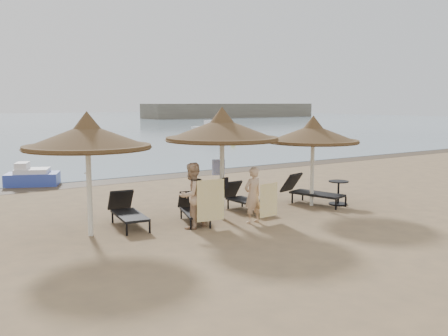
{
  "coord_description": "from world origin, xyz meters",
  "views": [
    {
      "loc": [
        -7.77,
        -10.03,
        3.22
      ],
      "look_at": [
        -0.2,
        1.2,
        1.44
      ],
      "focal_mm": 40.0,
      "sensor_mm": 36.0,
      "label": 1
    }
  ],
  "objects_px": {
    "palapa_right": "(313,134)",
    "lounger_near_left": "(193,209)",
    "palapa_center": "(222,130)",
    "pedal_boat": "(32,177)",
    "palapa_left": "(87,137)",
    "side_table": "(338,193)",
    "lounger_near_right": "(243,198)",
    "lounger_far_right": "(309,191)",
    "person_left": "(192,190)",
    "person_right": "(253,191)",
    "lounger_far_left": "(127,211)"
  },
  "relations": [
    {
      "from": "palapa_right",
      "to": "lounger_near_left",
      "type": "height_order",
      "value": "palapa_right"
    },
    {
      "from": "palapa_left",
      "to": "side_table",
      "type": "xyz_separation_m",
      "value": [
        7.8,
        -0.75,
        -2.05
      ]
    },
    {
      "from": "lounger_near_left",
      "to": "side_table",
      "type": "relative_size",
      "value": 2.36
    },
    {
      "from": "lounger_far_left",
      "to": "person_right",
      "type": "bearing_deg",
      "value": -21.57
    },
    {
      "from": "palapa_left",
      "to": "pedal_boat",
      "type": "xyz_separation_m",
      "value": [
        0.62,
        8.57,
        -2.07
      ]
    },
    {
      "from": "palapa_center",
      "to": "lounger_near_left",
      "type": "xyz_separation_m",
      "value": [
        -0.83,
        0.2,
        -2.14
      ]
    },
    {
      "from": "lounger_far_right",
      "to": "person_right",
      "type": "distance_m",
      "value": 3.29
    },
    {
      "from": "person_left",
      "to": "person_right",
      "type": "bearing_deg",
      "value": 149.0
    },
    {
      "from": "lounger_near_right",
      "to": "side_table",
      "type": "distance_m",
      "value": 3.16
    },
    {
      "from": "pedal_boat",
      "to": "lounger_far_left",
      "type": "bearing_deg",
      "value": -62.19
    },
    {
      "from": "palapa_center",
      "to": "lounger_near_left",
      "type": "height_order",
      "value": "palapa_center"
    },
    {
      "from": "person_right",
      "to": "pedal_boat",
      "type": "distance_m",
      "value": 10.35
    },
    {
      "from": "palapa_left",
      "to": "person_right",
      "type": "height_order",
      "value": "palapa_left"
    },
    {
      "from": "palapa_center",
      "to": "pedal_boat",
      "type": "height_order",
      "value": "palapa_center"
    },
    {
      "from": "lounger_far_left",
      "to": "person_left",
      "type": "height_order",
      "value": "person_left"
    },
    {
      "from": "palapa_right",
      "to": "palapa_left",
      "type": "bearing_deg",
      "value": 176.77
    },
    {
      "from": "lounger_far_right",
      "to": "palapa_left",
      "type": "bearing_deg",
      "value": 164.06
    },
    {
      "from": "palapa_left",
      "to": "lounger_far_left",
      "type": "relative_size",
      "value": 1.53
    },
    {
      "from": "pedal_boat",
      "to": "lounger_far_right",
      "type": "bearing_deg",
      "value": -29.06
    },
    {
      "from": "palapa_right",
      "to": "pedal_boat",
      "type": "distance_m",
      "value": 11.16
    },
    {
      "from": "lounger_near_left",
      "to": "person_right",
      "type": "bearing_deg",
      "value": -23.47
    },
    {
      "from": "pedal_boat",
      "to": "palapa_center",
      "type": "bearing_deg",
      "value": -46.98
    },
    {
      "from": "palapa_left",
      "to": "person_left",
      "type": "xyz_separation_m",
      "value": [
        2.44,
        -0.72,
        -1.42
      ]
    },
    {
      "from": "palapa_right",
      "to": "pedal_boat",
      "type": "relative_size",
      "value": 1.26
    },
    {
      "from": "lounger_near_left",
      "to": "person_right",
      "type": "xyz_separation_m",
      "value": [
        1.22,
        -1.09,
        0.54
      ]
    },
    {
      "from": "palapa_right",
      "to": "side_table",
      "type": "xyz_separation_m",
      "value": [
        0.82,
        -0.36,
        -1.9
      ]
    },
    {
      "from": "palapa_left",
      "to": "palapa_center",
      "type": "xyz_separation_m",
      "value": [
        3.67,
        -0.28,
        0.07
      ]
    },
    {
      "from": "palapa_left",
      "to": "lounger_far_left",
      "type": "xyz_separation_m",
      "value": [
        1.15,
        0.48,
        -2.02
      ]
    },
    {
      "from": "lounger_far_right",
      "to": "lounger_near_left",
      "type": "bearing_deg",
      "value": 164.55
    },
    {
      "from": "palapa_right",
      "to": "person_right",
      "type": "relative_size",
      "value": 1.62
    },
    {
      "from": "palapa_right",
      "to": "person_right",
      "type": "xyz_separation_m",
      "value": [
        -2.92,
        -0.78,
        -1.37
      ]
    },
    {
      "from": "lounger_far_right",
      "to": "person_left",
      "type": "height_order",
      "value": "person_left"
    },
    {
      "from": "palapa_right",
      "to": "person_right",
      "type": "height_order",
      "value": "palapa_right"
    },
    {
      "from": "lounger_far_left",
      "to": "palapa_right",
      "type": "bearing_deg",
      "value": -0.53
    },
    {
      "from": "lounger_near_left",
      "to": "lounger_far_right",
      "type": "relative_size",
      "value": 0.82
    },
    {
      "from": "palapa_right",
      "to": "pedal_boat",
      "type": "bearing_deg",
      "value": 125.37
    },
    {
      "from": "palapa_center",
      "to": "palapa_left",
      "type": "bearing_deg",
      "value": 175.6
    },
    {
      "from": "palapa_right",
      "to": "lounger_near_left",
      "type": "xyz_separation_m",
      "value": [
        -4.14,
        0.31,
        -1.91
      ]
    },
    {
      "from": "person_left",
      "to": "lounger_far_left",
      "type": "bearing_deg",
      "value": -58.35
    },
    {
      "from": "palapa_right",
      "to": "palapa_center",
      "type": "bearing_deg",
      "value": 178.07
    },
    {
      "from": "palapa_left",
      "to": "pedal_boat",
      "type": "height_order",
      "value": "palapa_left"
    },
    {
      "from": "person_right",
      "to": "person_left",
      "type": "bearing_deg",
      "value": -20.13
    },
    {
      "from": "palapa_center",
      "to": "side_table",
      "type": "height_order",
      "value": "palapa_center"
    },
    {
      "from": "lounger_near_right",
      "to": "palapa_left",
      "type": "bearing_deg",
      "value": -178.7
    },
    {
      "from": "palapa_left",
      "to": "side_table",
      "type": "relative_size",
      "value": 4.02
    },
    {
      "from": "palapa_center",
      "to": "lounger_far_right",
      "type": "distance_m",
      "value": 4.05
    },
    {
      "from": "palapa_right",
      "to": "lounger_near_left",
      "type": "relative_size",
      "value": 1.59
    },
    {
      "from": "side_table",
      "to": "lounger_far_left",
      "type": "bearing_deg",
      "value": 169.53
    },
    {
      "from": "palapa_center",
      "to": "palapa_right",
      "type": "bearing_deg",
      "value": -1.93
    },
    {
      "from": "palapa_right",
      "to": "lounger_far_right",
      "type": "bearing_deg",
      "value": 59.14
    }
  ]
}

